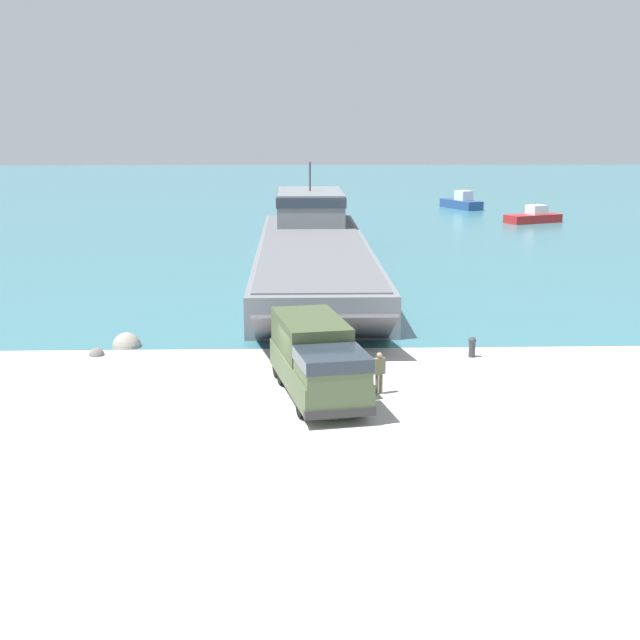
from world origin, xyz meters
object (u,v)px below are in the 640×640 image
object	(u,v)px
mooring_bollard	(472,346)
moored_boat_a	(462,203)
landing_craft	(313,244)
soldier_on_ramp	(379,370)
cargo_crate	(332,406)
moored_boat_b	(534,217)
military_truck	(317,359)

from	to	relation	value
mooring_bollard	moored_boat_a	bearing A→B (deg)	79.82
landing_craft	moored_boat_a	bearing A→B (deg)	66.64
landing_craft	soldier_on_ramp	distance (m)	30.94
landing_craft	soldier_on_ramp	size ratio (longest dim) A/B	25.68
moored_boat_a	mooring_bollard	xyz separation A→B (m)	(-12.51, -69.65, -0.23)
landing_craft	cargo_crate	bearing A→B (deg)	-90.02
mooring_bollard	cargo_crate	xyz separation A→B (m)	(-6.69, -8.12, -0.10)
soldier_on_ramp	cargo_crate	xyz separation A→B (m)	(-1.97, -2.72, -0.55)
mooring_bollard	landing_craft	bearing A→B (deg)	104.59
cargo_crate	moored_boat_b	bearing A→B (deg)	69.00
military_truck	moored_boat_b	distance (m)	64.55
landing_craft	cargo_crate	xyz separation A→B (m)	(-0.05, -33.59, -1.28)
cargo_crate	soldier_on_ramp	bearing A→B (deg)	54.12
military_truck	moored_boat_b	world-z (taller)	military_truck
mooring_bollard	soldier_on_ramp	bearing A→B (deg)	-131.17
moored_boat_b	soldier_on_ramp	bearing A→B (deg)	135.79
soldier_on_ramp	mooring_bollard	size ratio (longest dim) A/B	1.78
landing_craft	mooring_bollard	xyz separation A→B (m)	(6.63, -25.48, -1.18)
moored_boat_a	cargo_crate	world-z (taller)	moored_boat_a
landing_craft	military_truck	world-z (taller)	landing_craft
moored_boat_b	mooring_bollard	distance (m)	56.84
moored_boat_b	mooring_bollard	xyz separation A→B (m)	(-17.22, -54.17, -0.10)
landing_craft	moored_boat_b	world-z (taller)	landing_craft
cargo_crate	moored_boat_a	bearing A→B (deg)	76.14
landing_craft	military_truck	size ratio (longest dim) A/B	5.29
moored_boat_a	moored_boat_b	distance (m)	16.18
landing_craft	moored_boat_b	bearing A→B (deg)	50.33
military_truck	soldier_on_ramp	xyz separation A→B (m)	(2.41, 0.21, -0.54)
cargo_crate	military_truck	bearing A→B (deg)	99.98
landing_craft	moored_boat_a	size ratio (longest dim) A/B	6.38
moored_boat_b	mooring_bollard	size ratio (longest dim) A/B	6.86
military_truck	soldier_on_ramp	distance (m)	2.47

